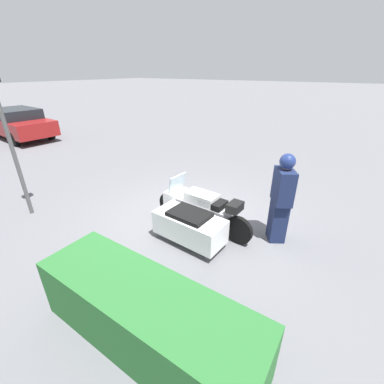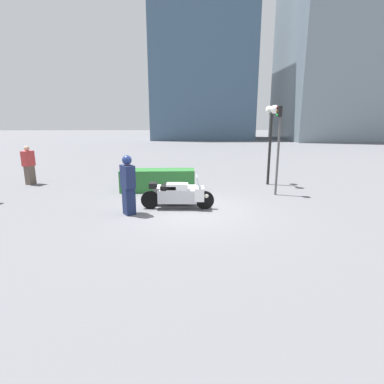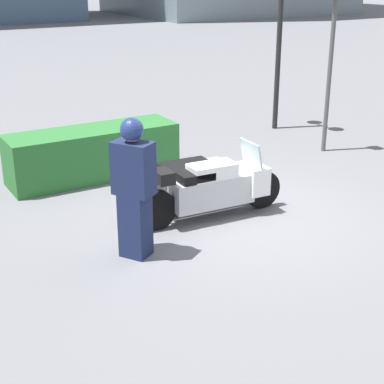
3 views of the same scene
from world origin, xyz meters
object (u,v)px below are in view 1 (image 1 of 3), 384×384
object	(u,v)px
police_motorcycle	(191,217)
parked_car_background	(18,123)
traffic_light_near	(5,122)
officer_rider	(282,197)
hedge_bush_curbside	(146,317)

from	to	relation	value
police_motorcycle	parked_car_background	world-z (taller)	parked_car_background
police_motorcycle	traffic_light_near	size ratio (longest dim) A/B	0.72
police_motorcycle	officer_rider	size ratio (longest dim) A/B	1.31
parked_car_background	traffic_light_near	bearing A→B (deg)	159.69
officer_rider	traffic_light_near	distance (m)	6.08
hedge_bush_curbside	parked_car_background	distance (m)	14.07
parked_car_background	hedge_bush_curbside	bearing A→B (deg)	164.25
hedge_bush_curbside	traffic_light_near	world-z (taller)	traffic_light_near
officer_rider	hedge_bush_curbside	world-z (taller)	officer_rider
traffic_light_near	parked_car_background	distance (m)	9.41
officer_rider	hedge_bush_curbside	xyz separation A→B (m)	(0.69, 3.24, -0.54)
officer_rider	hedge_bush_curbside	bearing A→B (deg)	-134.00
traffic_light_near	hedge_bush_curbside	bearing A→B (deg)	-10.35
hedge_bush_curbside	traffic_light_near	xyz separation A→B (m)	(4.77, -0.90, 1.81)
police_motorcycle	parked_car_background	distance (m)	12.59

